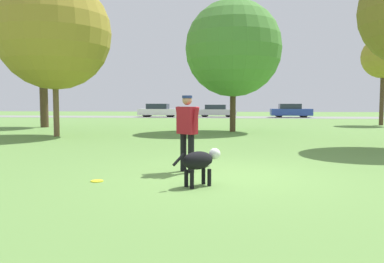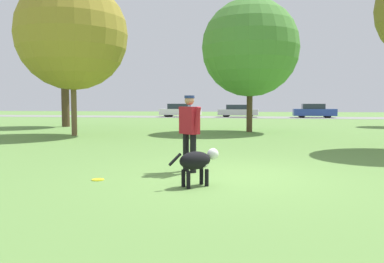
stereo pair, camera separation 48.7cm
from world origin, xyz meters
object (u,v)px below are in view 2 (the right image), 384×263
object	(u,v)px
person	(189,127)
parked_car_white	(180,110)
dog	(198,161)
tree_mid_center	(250,48)
parked_car_blue	(314,111)
parked_car_silver	(238,111)
tree_near_left	(72,35)
frisbee	(98,180)
tree_far_left	(64,43)

from	to	relation	value
person	parked_car_white	bearing A→B (deg)	142.68
dog	tree_mid_center	world-z (taller)	tree_mid_center
parked_car_blue	person	bearing A→B (deg)	-102.05
parked_car_blue	parked_car_silver	bearing A→B (deg)	177.17
tree_near_left	parked_car_silver	xyz separation A→B (m)	(5.91, 24.60, -3.80)
person	tree_mid_center	world-z (taller)	tree_mid_center
person	frisbee	size ratio (longest dim) A/B	6.90
parked_car_silver	parked_car_white	bearing A→B (deg)	-173.57
person	dog	xyz separation A→B (m)	(0.39, -1.31, -0.51)
frisbee	parked_car_blue	distance (m)	34.35
tree_near_left	tree_far_left	size ratio (longest dim) A/B	0.94
tree_mid_center	tree_far_left	size ratio (longest dim) A/B	0.91
person	parked_car_blue	world-z (taller)	person
person	tree_far_left	xyz separation A→B (m)	(-10.49, 13.93, 4.19)
parked_car_white	parked_car_silver	size ratio (longest dim) A/B	1.03
frisbee	tree_mid_center	world-z (taller)	tree_mid_center
tree_mid_center	parked_car_blue	size ratio (longest dim) A/B	1.59
tree_mid_center	parked_car_silver	size ratio (longest dim) A/B	1.56
frisbee	tree_mid_center	distance (m)	13.61
parked_car_silver	tree_near_left	bearing A→B (deg)	-102.25
person	tree_near_left	distance (m)	11.01
dog	frisbee	xyz separation A→B (m)	(-1.92, 0.17, -0.43)
tree_mid_center	frisbee	bearing A→B (deg)	-100.89
frisbee	tree_near_left	world-z (taller)	tree_near_left
tree_mid_center	person	bearing A→B (deg)	-94.54
parked_car_silver	person	bearing A→B (deg)	-87.24
tree_near_left	tree_far_left	distance (m)	7.09
frisbee	parked_car_silver	xyz separation A→B (m)	(0.68, 33.68, 0.65)
frisbee	parked_car_blue	world-z (taller)	parked_car_blue
tree_near_left	parked_car_silver	bearing A→B (deg)	76.49
dog	tree_mid_center	bearing A→B (deg)	46.88
frisbee	tree_near_left	xyz separation A→B (m)	(-5.24, 9.08, 4.45)
tree_far_left	dog	bearing A→B (deg)	-54.48
frisbee	tree_near_left	size ratio (longest dim) A/B	0.03
tree_near_left	dog	bearing A→B (deg)	-52.28
frisbee	parked_car_white	world-z (taller)	parked_car_white
dog	parked_car_silver	world-z (taller)	parked_car_silver
parked_car_white	tree_near_left	bearing A→B (deg)	-87.22
dog	tree_far_left	bearing A→B (deg)	84.75
parked_car_white	parked_car_blue	distance (m)	13.94
dog	parked_car_silver	size ratio (longest dim) A/B	0.19
dog	parked_car_blue	size ratio (longest dim) A/B	0.20
tree_near_left	parked_car_blue	size ratio (longest dim) A/B	1.65
person	tree_near_left	size ratio (longest dim) A/B	0.23
person	parked_car_blue	distance (m)	32.88
tree_near_left	parked_car_silver	world-z (taller)	tree_near_left
parked_car_silver	parked_car_blue	size ratio (longest dim) A/B	1.02
tree_near_left	tree_far_left	world-z (taller)	tree_far_left
parked_car_blue	tree_mid_center	bearing A→B (deg)	-106.13
frisbee	parked_car_silver	distance (m)	33.69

